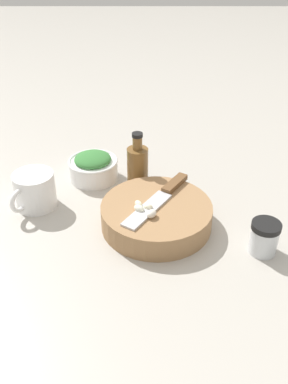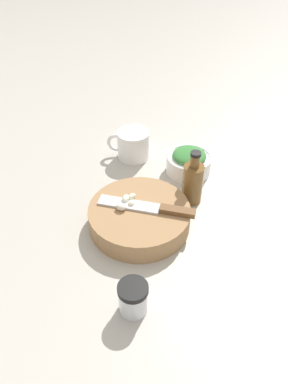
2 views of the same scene
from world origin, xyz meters
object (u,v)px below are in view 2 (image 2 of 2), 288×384
chef_knife (152,208)px  spice_jar (133,298)px  herb_bowl (189,162)px  coffee_mug (133,145)px  oil_bottle (193,182)px  garlic_cloves (126,202)px  cutting_board (139,217)px

chef_knife → spice_jar: bearing=-176.0°
spice_jar → herb_bowl: bearing=142.3°
chef_knife → herb_bowl: 0.24m
coffee_mug → oil_bottle: bearing=18.9°
garlic_cloves → herb_bowl: 0.26m
cutting_board → herb_bowl: (-0.16, 0.20, 0.01)m
herb_bowl → chef_knife: bearing=-45.8°
garlic_cloves → coffee_mug: bearing=158.7°
garlic_cloves → oil_bottle: size_ratio=0.43×
garlic_cloves → chef_knife: bearing=54.8°
cutting_board → garlic_cloves: size_ratio=3.78×
herb_bowl → coffee_mug: bearing=-134.5°
spice_jar → coffee_mug: 0.51m
cutting_board → spice_jar: bearing=-21.9°
coffee_mug → oil_bottle: size_ratio=0.81×
chef_knife → garlic_cloves: (-0.04, -0.05, 0.00)m
cutting_board → chef_knife: (0.01, 0.03, 0.03)m
chef_knife → herb_bowl: herb_bowl is taller
herb_bowl → spice_jar: bearing=-37.7°
garlic_cloves → spice_jar: (0.24, -0.06, -0.02)m
oil_bottle → cutting_board: bearing=-74.8°
cutting_board → herb_bowl: herb_bowl is taller
oil_bottle → coffee_mug: bearing=-161.1°
chef_knife → coffee_mug: bearing=24.1°
garlic_cloves → oil_bottle: oil_bottle is taller
cutting_board → oil_bottle: size_ratio=1.62×
spice_jar → oil_bottle: (-0.25, 0.24, 0.02)m
cutting_board → coffee_mug: 0.29m
coffee_mug → herb_bowl: bearing=45.5°
spice_jar → oil_bottle: 0.35m
cutting_board → coffee_mug: coffee_mug is taller
herb_bowl → oil_bottle: oil_bottle is taller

